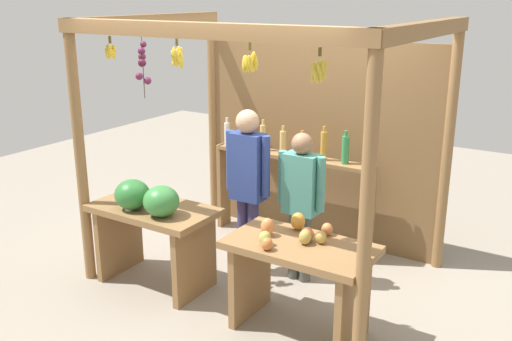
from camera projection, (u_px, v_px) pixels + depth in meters
name	position (u px, v px, depth m)	size (l,w,h in m)	color
ground_plane	(267.00, 271.00, 5.78)	(12.00, 12.00, 0.00)	gray
market_stall	(292.00, 122.00, 5.73)	(2.91, 2.16, 2.45)	olive
fruit_counter_left	(151.00, 218.00, 5.30)	(1.17, 0.67, 1.05)	olive
fruit_counter_right	(299.00, 267.00, 4.61)	(1.17, 0.65, 0.93)	olive
bottle_shelf_unit	(292.00, 172.00, 6.24)	(1.86, 0.22, 1.36)	olive
vendor_man	(248.00, 177.00, 5.48)	(0.48, 0.22, 1.64)	#3E386A
vendor_woman	(301.00, 195.00, 5.38)	(0.48, 0.20, 1.45)	#494A43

